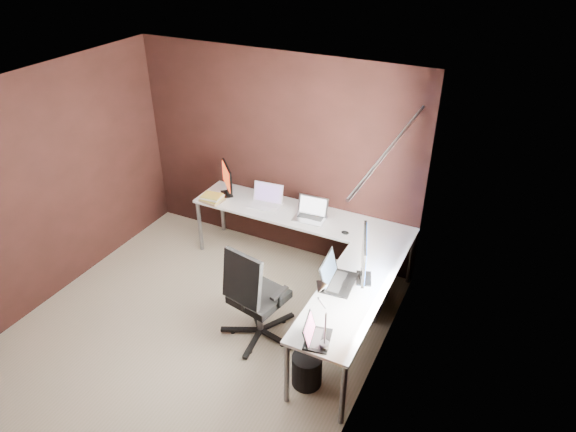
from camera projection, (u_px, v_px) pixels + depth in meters
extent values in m
cube|color=tan|center=(199.00, 328.00, 5.40)|extent=(3.60, 3.60, 0.00)
cube|color=white|center=(171.00, 97.00, 4.11)|extent=(3.60, 3.60, 0.00)
cube|color=black|center=(276.00, 156.00, 6.14)|extent=(3.60, 0.00, 2.50)
cube|color=black|center=(24.00, 359.00, 3.37)|extent=(3.60, 0.00, 2.50)
cube|color=black|center=(48.00, 188.00, 5.44)|extent=(0.00, 3.60, 2.50)
cube|color=black|center=(373.00, 282.00, 4.07)|extent=(0.00, 3.60, 2.50)
cube|color=white|center=(387.00, 239.00, 4.24)|extent=(0.00, 1.00, 1.30)
cube|color=orange|center=(350.00, 308.00, 3.80)|extent=(0.01, 0.35, 2.00)
cube|color=orange|center=(403.00, 218.00, 4.91)|extent=(0.01, 0.35, 2.00)
cylinder|color=slate|center=(393.00, 145.00, 3.83)|extent=(0.02, 1.90, 0.02)
cube|color=white|center=(301.00, 215.00, 6.00)|extent=(2.65, 0.60, 0.03)
cube|color=white|center=(349.00, 296.00, 4.75)|extent=(0.60, 1.65, 0.03)
cylinder|color=slate|center=(200.00, 226.00, 6.48)|extent=(0.05, 0.05, 0.70)
cylinder|color=slate|center=(222.00, 208.00, 6.88)|extent=(0.05, 0.05, 0.70)
cylinder|color=slate|center=(287.00, 373.00, 4.43)|extent=(0.05, 0.05, 0.70)
cylinder|color=slate|center=(343.00, 394.00, 4.23)|extent=(0.05, 0.05, 0.70)
cylinder|color=slate|center=(411.00, 257.00, 5.90)|extent=(0.05, 0.05, 0.70)
cube|color=white|center=(366.00, 282.00, 5.58)|extent=(0.42, 0.50, 0.60)
cube|color=black|center=(227.00, 194.00, 6.40)|extent=(0.23, 0.23, 0.01)
cube|color=black|center=(228.00, 190.00, 6.38)|extent=(0.05, 0.05, 0.09)
cube|color=black|center=(227.00, 176.00, 6.28)|extent=(0.33, 0.34, 0.29)
cube|color=red|center=(226.00, 176.00, 6.28)|extent=(0.29, 0.31, 0.26)
cube|color=black|center=(364.00, 278.00, 4.94)|extent=(0.21, 0.26, 0.01)
cube|color=black|center=(362.00, 273.00, 4.91)|extent=(0.05, 0.06, 0.10)
cube|color=black|center=(364.00, 253.00, 4.79)|extent=(0.21, 0.57, 0.37)
cube|color=blue|center=(366.00, 254.00, 4.79)|extent=(0.18, 0.53, 0.34)
cube|color=white|center=(265.00, 205.00, 6.15)|extent=(0.40, 0.29, 0.02)
cube|color=white|center=(268.00, 193.00, 6.17)|extent=(0.38, 0.10, 0.23)
cube|color=#694F8D|center=(268.00, 193.00, 6.16)|extent=(0.33, 0.09, 0.20)
cube|color=silver|center=(310.00, 218.00, 5.89)|extent=(0.37, 0.27, 0.02)
cube|color=silver|center=(313.00, 206.00, 5.91)|extent=(0.36, 0.09, 0.22)
cube|color=white|center=(313.00, 206.00, 5.90)|extent=(0.32, 0.07, 0.19)
cube|color=black|center=(339.00, 283.00, 4.88)|extent=(0.32, 0.43, 0.02)
cube|color=black|center=(328.00, 269.00, 4.85)|extent=(0.11, 0.41, 0.25)
cube|color=#1B2636|center=(329.00, 269.00, 4.84)|extent=(0.09, 0.36, 0.22)
cube|color=black|center=(318.00, 339.00, 4.24)|extent=(0.26, 0.33, 0.02)
cube|color=black|center=(309.00, 329.00, 4.20)|extent=(0.12, 0.30, 0.18)
cube|color=#BA5486|center=(310.00, 329.00, 4.20)|extent=(0.10, 0.26, 0.16)
cube|color=#967A51|center=(212.00, 200.00, 6.25)|extent=(0.28, 0.23, 0.03)
cube|color=gold|center=(212.00, 198.00, 6.24)|extent=(0.25, 0.19, 0.02)
cube|color=beige|center=(212.00, 197.00, 6.23)|extent=(0.26, 0.21, 0.02)
cube|color=gold|center=(212.00, 195.00, 6.22)|extent=(0.25, 0.20, 0.02)
ellipsoid|color=black|center=(216.00, 201.00, 6.23)|extent=(0.09, 0.06, 0.04)
ellipsoid|color=black|center=(345.00, 233.00, 5.62)|extent=(0.10, 0.07, 0.03)
cylinder|color=slate|center=(324.00, 346.00, 4.15)|extent=(0.08, 0.08, 0.06)
cylinder|color=slate|center=(325.00, 328.00, 4.05)|extent=(0.02, 0.02, 0.32)
cylinder|color=slate|center=(322.00, 303.00, 3.98)|extent=(0.02, 0.17, 0.24)
cone|color=slate|center=(320.00, 288.00, 4.01)|extent=(0.10, 0.13, 0.13)
cylinder|color=slate|center=(260.00, 314.00, 5.21)|extent=(0.06, 0.06, 0.39)
cube|color=black|center=(259.00, 297.00, 5.09)|extent=(0.56, 0.56, 0.08)
cube|color=black|center=(242.00, 279.00, 4.75)|extent=(0.45, 0.20, 0.52)
cylinder|color=black|center=(307.00, 370.00, 4.70)|extent=(0.30, 0.30, 0.32)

